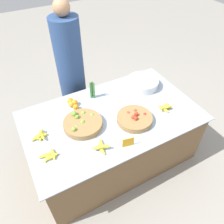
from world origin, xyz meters
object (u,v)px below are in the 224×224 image
tomato_basket (135,118)px  price_sign (128,142)px  vendor_person (71,74)px  metal_bowl (143,83)px  lime_bowl (83,123)px

tomato_basket → price_sign: size_ratio=3.35×
tomato_basket → vendor_person: bearing=106.5°
price_sign → vendor_person: bearing=104.9°
metal_bowl → price_sign: bearing=-132.4°
lime_bowl → metal_bowl: size_ratio=1.03×
tomato_basket → vendor_person: vendor_person is taller
metal_bowl → vendor_person: vendor_person is taller
lime_bowl → vendor_person: bearing=76.4°
vendor_person → lime_bowl: bearing=-103.6°
vendor_person → tomato_basket: bearing=-73.5°
metal_bowl → tomato_basket: bearing=-131.8°
lime_bowl → metal_bowl: (0.91, 0.27, 0.01)m
price_sign → tomato_basket: bearing=58.5°
lime_bowl → tomato_basket: size_ratio=1.07×
metal_bowl → price_sign: 0.95m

